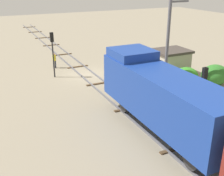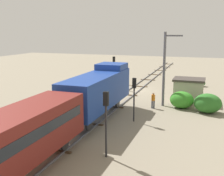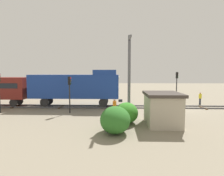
% 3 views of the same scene
% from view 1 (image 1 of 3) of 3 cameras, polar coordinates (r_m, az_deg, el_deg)
% --- Properties ---
extents(ground_plane, '(107.73, 107.73, 0.00)m').
position_cam_1_polar(ground_plane, '(29.23, -5.09, 2.68)').
color(ground_plane, gray).
extents(railway_track, '(2.40, 71.82, 0.16)m').
position_cam_1_polar(railway_track, '(29.21, -5.09, 2.82)').
color(railway_track, '#595960').
rests_on(railway_track, ground).
extents(locomotive, '(2.90, 11.60, 4.60)m').
position_cam_1_polar(locomotive, '(17.44, 9.89, -1.17)').
color(locomotive, navy).
rests_on(locomotive, railway_track).
extents(traffic_signal_near, '(0.32, 0.34, 4.52)m').
position_cam_1_polar(traffic_signal_near, '(28.20, -12.01, 8.21)').
color(traffic_signal_near, '#262628').
rests_on(traffic_signal_near, ground).
extents(traffic_signal_mid, '(0.32, 0.34, 4.00)m').
position_cam_1_polar(traffic_signal_mid, '(19.52, 18.05, 0.60)').
color(traffic_signal_mid, '#262628').
rests_on(traffic_signal_mid, ground).
extents(worker_near_track, '(0.38, 0.38, 1.70)m').
position_cam_1_polar(worker_near_track, '(31.76, -11.67, 5.74)').
color(worker_near_track, '#262B38').
rests_on(worker_near_track, ground).
extents(worker_by_signal, '(0.38, 0.38, 1.70)m').
position_cam_1_polar(worker_by_signal, '(24.11, 11.14, 0.70)').
color(worker_by_signal, '#262B38').
rests_on(worker_by_signal, ground).
extents(catenary_mast, '(1.94, 0.28, 7.98)m').
position_cam_1_polar(catenary_mast, '(24.81, 11.34, 9.09)').
color(catenary_mast, '#595960').
rests_on(catenary_mast, ground).
extents(relay_hut, '(3.50, 2.90, 2.74)m').
position_cam_1_polar(relay_hut, '(28.98, 11.75, 5.03)').
color(relay_hut, '#B2A893').
rests_on(relay_hut, ground).
extents(bush_near, '(1.39, 1.13, 1.01)m').
position_cam_1_polar(bush_near, '(37.95, 3.68, 7.93)').
color(bush_near, '#287126').
rests_on(bush_near, ground).
extents(bush_mid, '(2.48, 2.03, 1.80)m').
position_cam_1_polar(bush_mid, '(26.64, 14.70, 2.19)').
color(bush_mid, '#358626').
rests_on(bush_mid, ground).
extents(bush_far, '(2.70, 2.21, 1.96)m').
position_cam_1_polar(bush_far, '(27.69, 20.13, 2.47)').
color(bush_far, '#2C6C26').
rests_on(bush_far, ground).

